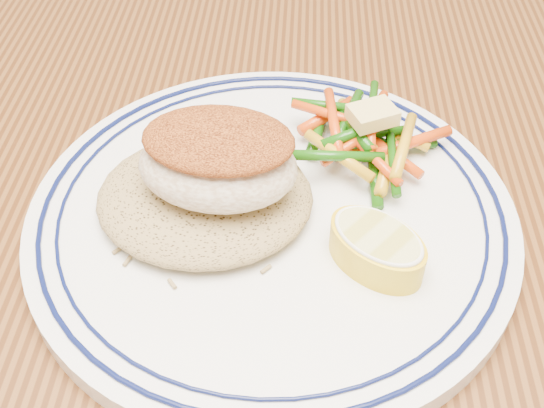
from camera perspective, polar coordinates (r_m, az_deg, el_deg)
The scene contains 7 objects.
dining_table at distance 0.49m, azimuth -5.78°, elevation -11.50°, with size 1.50×0.90×0.75m.
plate at distance 0.41m, azimuth 0.00°, elevation -1.04°, with size 0.29×0.29×0.02m.
rice_pilaf at distance 0.40m, azimuth -5.66°, elevation 0.90°, with size 0.13×0.11×0.02m, color olive.
fish_fillet at distance 0.38m, azimuth -4.55°, elevation 3.75°, with size 0.10×0.07×0.05m.
vegetable_pile at distance 0.44m, azimuth 7.64°, elevation 5.67°, with size 0.11×0.11×0.03m.
butter_pat at distance 0.43m, azimuth 8.41°, elevation 7.40°, with size 0.03×0.02×0.01m, color #E5CA70.
lemon_wedge at distance 0.38m, azimuth 8.76°, elevation -3.54°, with size 0.08×0.08×0.02m.
Camera 1 is at (0.06, -0.27, 1.06)m, focal length 45.00 mm.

